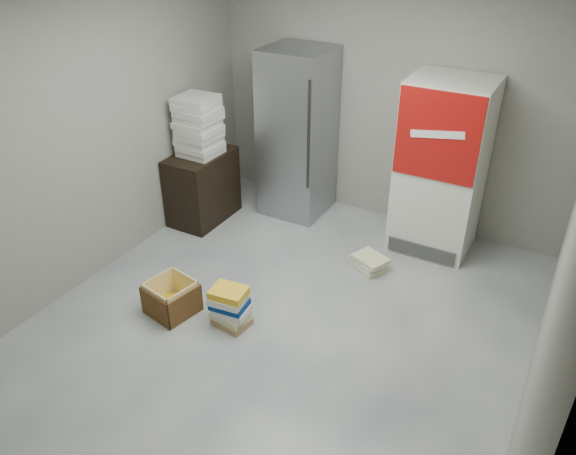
{
  "coord_description": "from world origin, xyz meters",
  "views": [
    {
      "loc": [
        1.93,
        -3.14,
        3.24
      ],
      "look_at": [
        -0.22,
        0.7,
        0.65
      ],
      "focal_mm": 35.0,
      "sensor_mm": 36.0,
      "label": 1
    }
  ],
  "objects_px": {
    "phonebook_stack_main": "(230,307)",
    "cardboard_box": "(172,300)",
    "wood_shelf": "(203,187)",
    "coke_cooler": "(441,167)",
    "steel_fridge": "(298,134)"
  },
  "relations": [
    {
      "from": "steel_fridge",
      "to": "wood_shelf",
      "type": "height_order",
      "value": "steel_fridge"
    },
    {
      "from": "steel_fridge",
      "to": "coke_cooler",
      "type": "xyz_separation_m",
      "value": [
        1.65,
        -0.01,
        -0.05
      ]
    },
    {
      "from": "cardboard_box",
      "to": "coke_cooler",
      "type": "bearing_deg",
      "value": 64.44
    },
    {
      "from": "coke_cooler",
      "to": "phonebook_stack_main",
      "type": "relative_size",
      "value": 4.85
    },
    {
      "from": "cardboard_box",
      "to": "steel_fridge",
      "type": "bearing_deg",
      "value": 100.03
    },
    {
      "from": "coke_cooler",
      "to": "cardboard_box",
      "type": "height_order",
      "value": "coke_cooler"
    },
    {
      "from": "coke_cooler",
      "to": "phonebook_stack_main",
      "type": "distance_m",
      "value": 2.54
    },
    {
      "from": "steel_fridge",
      "to": "wood_shelf",
      "type": "xyz_separation_m",
      "value": [
        -0.83,
        -0.73,
        -0.55
      ]
    },
    {
      "from": "phonebook_stack_main",
      "to": "cardboard_box",
      "type": "height_order",
      "value": "phonebook_stack_main"
    },
    {
      "from": "phonebook_stack_main",
      "to": "wood_shelf",
      "type": "bearing_deg",
      "value": 133.76
    },
    {
      "from": "wood_shelf",
      "to": "cardboard_box",
      "type": "xyz_separation_m",
      "value": [
        0.79,
        -1.55,
        -0.27
      ]
    },
    {
      "from": "steel_fridge",
      "to": "coke_cooler",
      "type": "height_order",
      "value": "steel_fridge"
    },
    {
      "from": "coke_cooler",
      "to": "phonebook_stack_main",
      "type": "xyz_separation_m",
      "value": [
        -1.14,
        -2.16,
        -0.72
      ]
    },
    {
      "from": "phonebook_stack_main",
      "to": "cardboard_box",
      "type": "distance_m",
      "value": 0.57
    },
    {
      "from": "phonebook_stack_main",
      "to": "cardboard_box",
      "type": "xyz_separation_m",
      "value": [
        -0.56,
        -0.11,
        -0.06
      ]
    }
  ]
}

